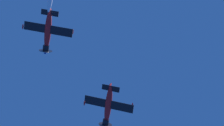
% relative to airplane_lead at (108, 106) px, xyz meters
% --- Properties ---
extents(airplane_lead, '(8.20, 8.80, 3.42)m').
position_rel_airplane_lead_xyz_m(airplane_lead, '(0.00, 0.00, 0.00)').
color(airplane_lead, red).
extents(airplane_left_wingman, '(8.18, 8.89, 3.09)m').
position_rel_airplane_lead_xyz_m(airplane_left_wingman, '(5.87, -16.09, 2.31)').
color(airplane_left_wingman, red).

